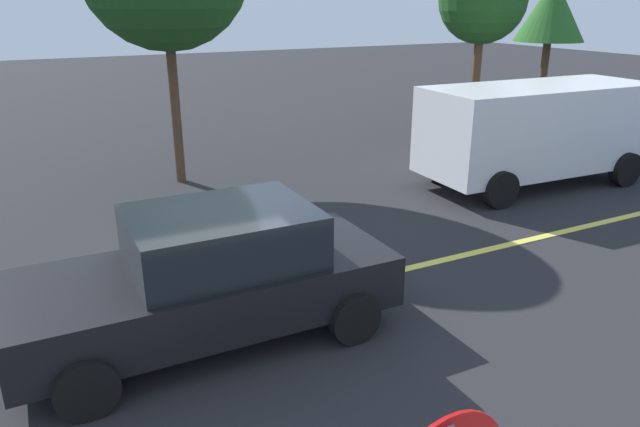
{
  "coord_description": "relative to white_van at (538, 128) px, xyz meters",
  "views": [
    {
      "loc": [
        -2.15,
        -6.77,
        3.92
      ],
      "look_at": [
        1.11,
        -0.39,
        1.32
      ],
      "focal_mm": 33.17,
      "sensor_mm": 36.0,
      "label": 1
    }
  ],
  "objects": [
    {
      "name": "tree_left_verge",
      "position": [
        6.73,
        6.2,
        2.3
      ],
      "size": [
        2.38,
        2.38,
        4.66
      ],
      "color": "#513823",
      "rests_on": "ground_plane"
    },
    {
      "name": "tree_right_verge",
      "position": [
        2.06,
        4.44,
        2.65
      ],
      "size": [
        2.49,
        2.49,
        5.19
      ],
      "color": "#513823",
      "rests_on": "ground_plane"
    },
    {
      "name": "lane_marking_centre",
      "position": [
        -4.96,
        -2.48,
        -1.26
      ],
      "size": [
        28.0,
        0.16,
        0.01
      ],
      "primitive_type": "cube",
      "color": "#E0D14C"
    },
    {
      "name": "white_van",
      "position": [
        0.0,
        0.0,
        0.0
      ],
      "size": [
        5.27,
        2.42,
        2.2
      ],
      "color": "white",
      "rests_on": "ground_plane"
    },
    {
      "name": "car_black_approaching",
      "position": [
        -8.35,
        -2.94,
        -0.46
      ],
      "size": [
        4.48,
        2.08,
        1.61
      ],
      "color": "black",
      "rests_on": "ground_plane"
    },
    {
      "name": "ground_plane",
      "position": [
        -7.96,
        -2.48,
        -1.27
      ],
      "size": [
        80.0,
        80.0,
        0.0
      ],
      "primitive_type": "plane",
      "color": "#262628"
    }
  ]
}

